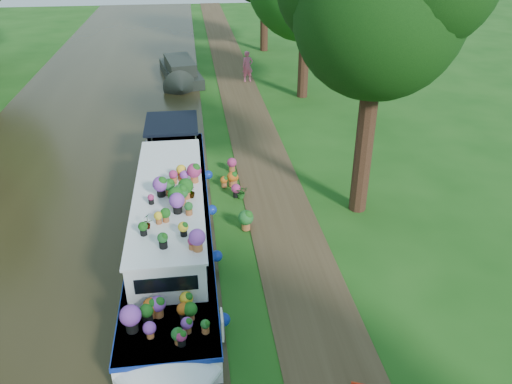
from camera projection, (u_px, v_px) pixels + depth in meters
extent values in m
plane|color=#184A12|center=(256.00, 273.00, 13.60)|extent=(100.00, 100.00, 0.00)
cube|color=black|center=(27.00, 292.00, 12.92)|extent=(10.00, 100.00, 0.02)
cube|color=#42321E|center=(299.00, 269.00, 13.73)|extent=(2.20, 100.00, 0.03)
cube|color=white|center=(173.00, 220.00, 15.27)|extent=(2.20, 12.00, 0.75)
cube|color=navy|center=(172.00, 211.00, 15.12)|extent=(2.24, 12.04, 0.12)
cube|color=white|center=(170.00, 208.00, 14.14)|extent=(1.80, 7.00, 1.05)
cube|color=white|center=(168.00, 191.00, 13.87)|extent=(1.90, 7.10, 0.06)
cube|color=black|center=(202.00, 204.00, 14.21)|extent=(0.03, 6.40, 0.38)
cube|color=black|center=(137.00, 208.00, 14.00)|extent=(0.03, 6.40, 0.38)
cube|color=black|center=(171.00, 123.00, 18.28)|extent=(1.90, 2.40, 0.10)
cube|color=white|center=(222.00, 325.00, 10.38)|extent=(0.04, 0.45, 0.55)
imported|color=#144C14|center=(147.00, 221.00, 12.03)|extent=(0.26, 0.28, 0.44)
imported|color=#144C14|center=(191.00, 192.00, 13.40)|extent=(0.28, 0.28, 0.35)
cylinder|color=black|center=(364.00, 146.00, 15.55)|extent=(0.56, 0.56, 4.55)
sphere|color=black|center=(379.00, 13.00, 13.65)|extent=(4.80, 4.80, 4.80)
cylinder|color=black|center=(304.00, 61.00, 26.23)|extent=(0.56, 0.56, 3.85)
cylinder|color=black|center=(264.00, 21.00, 35.66)|extent=(0.56, 0.56, 4.20)
cube|color=black|center=(181.00, 73.00, 30.14)|extent=(2.74, 6.03, 0.58)
cube|color=black|center=(180.00, 65.00, 29.41)|extent=(1.97, 3.58, 0.68)
imported|color=#C7528B|center=(248.00, 66.00, 29.21)|extent=(0.69, 0.51, 1.76)
imported|color=#1D5A1B|center=(241.00, 192.00, 17.17)|extent=(0.46, 0.41, 0.48)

